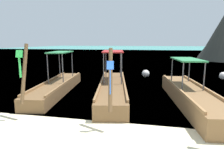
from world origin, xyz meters
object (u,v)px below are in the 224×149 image
Objects in this scene: longtail_boat_blue_ribbon at (113,88)px; mooring_buoy_far at (146,74)px; mooring_buoy_near at (223,76)px; longtail_boat_green_ribbon at (57,86)px; longtail_boat_turquoise_ribbon at (191,96)px.

longtail_boat_blue_ribbon is 5.32m from mooring_buoy_far.
mooring_buoy_near is 0.97× the size of mooring_buoy_far.
longtail_boat_blue_ribbon is 13.37× the size of mooring_buoy_near.
mooring_buoy_far is at bearing 73.77° from longtail_boat_blue_ribbon.
mooring_buoy_near is at bearing 29.02° from longtail_boat_green_ribbon.
longtail_boat_green_ribbon is 11.02m from mooring_buoy_near.
longtail_boat_turquoise_ribbon is at bearing -5.86° from longtail_boat_green_ribbon.
longtail_boat_green_ribbon is 6.82m from mooring_buoy_far.
mooring_buoy_near is at bearing 61.10° from longtail_boat_turquoise_ribbon.
longtail_boat_green_ribbon is 0.90× the size of longtail_boat_blue_ribbon.
longtail_boat_blue_ribbon reaches higher than mooring_buoy_far.
longtail_boat_turquoise_ribbon reaches higher than mooring_buoy_near.
longtail_boat_turquoise_ribbon reaches higher than longtail_boat_green_ribbon.
longtail_boat_green_ribbon is 0.95× the size of longtail_boat_turquoise_ribbon.
longtail_boat_blue_ribbon is at bearing -106.23° from mooring_buoy_far.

